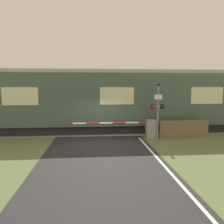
# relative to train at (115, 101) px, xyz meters

# --- Properties ---
(ground_plane) EXTENTS (80.00, 80.00, 0.00)m
(ground_plane) POSITION_rel_train_xyz_m (-1.17, -3.21, -2.20)
(ground_plane) COLOR #5B6B3D
(track_bed) EXTENTS (36.00, 3.20, 0.13)m
(track_bed) POSITION_rel_train_xyz_m (-1.17, 0.00, -2.17)
(track_bed) COLOR gray
(track_bed) RESTS_ON ground_plane
(train) EXTENTS (21.89, 2.73, 4.30)m
(train) POSITION_rel_train_xyz_m (0.00, 0.00, 0.00)
(train) COLOR black
(train) RESTS_ON ground_plane
(crossing_barrier) EXTENTS (5.15, 0.44, 1.16)m
(crossing_barrier) POSITION_rel_train_xyz_m (1.63, -2.32, -1.55)
(crossing_barrier) COLOR gray
(crossing_barrier) RESTS_ON ground_plane
(signal_post) EXTENTS (0.85, 0.26, 3.41)m
(signal_post) POSITION_rel_train_xyz_m (2.33, -2.60, -0.26)
(signal_post) COLOR gray
(signal_post) RESTS_ON ground_plane
(roadside_fence) EXTENTS (3.14, 0.06, 1.10)m
(roadside_fence) POSITION_rel_train_xyz_m (4.13, -2.31, -1.65)
(roadside_fence) COLOR #726047
(roadside_fence) RESTS_ON ground_plane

